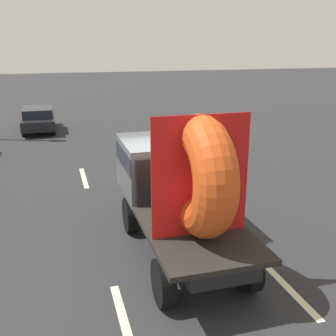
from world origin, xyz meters
name	(u,v)px	position (x,y,z in m)	size (l,w,h in m)	color
ground_plane	(169,240)	(0.00, 0.00, 0.00)	(120.00, 120.00, 0.00)	#28282B
flatbed_truck	(176,179)	(0.05, -0.38, 1.71)	(2.02, 5.16, 3.44)	black
distant_sedan	(38,118)	(-3.26, 14.41, 0.69)	(1.69, 3.95, 1.29)	black
lane_dash_left_near	(126,329)	(-1.60, -2.91, 0.00)	(2.63, 0.16, 0.01)	beige
lane_dash_left_far	(84,178)	(-1.60, 5.50, 0.00)	(2.30, 0.16, 0.01)	beige
lane_dash_right_near	(284,284)	(1.71, -2.46, 0.00)	(2.43, 0.16, 0.01)	beige
lane_dash_right_far	(177,175)	(1.71, 4.85, 0.00)	(2.27, 0.16, 0.01)	beige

